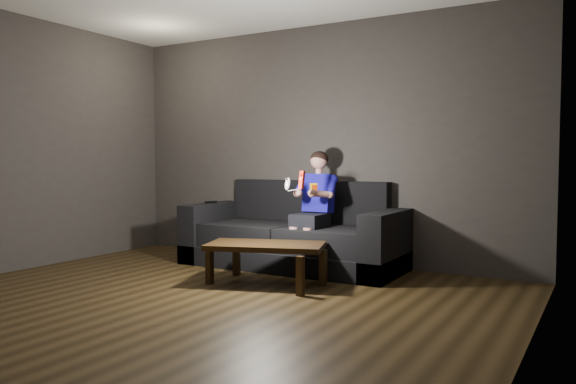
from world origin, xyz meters
The scene contains 9 objects.
floor centered at (0.00, 0.00, 0.00)m, with size 5.00×5.00×0.00m, color black.
back_wall centered at (0.00, 2.50, 1.35)m, with size 5.00×0.04×2.70m, color #36302F.
right_wall centered at (2.50, 0.00, 1.35)m, with size 0.04×5.00×2.70m, color #36302F.
sofa centered at (-0.08, 2.10, 0.30)m, with size 2.41×1.04×0.93m.
child centered at (0.20, 2.03, 0.76)m, with size 0.46×0.56×1.13m.
wii_remote_red centered at (0.28, 1.59, 0.97)m, with size 0.05×0.07×0.18m.
nunchuk_white centered at (0.12, 1.59, 0.93)m, with size 0.06×0.09×0.14m.
wii_remote_black centered at (-1.16, 2.01, 0.67)m, with size 0.08×0.16×0.03m.
coffee_table centered at (0.15, 1.14, 0.34)m, with size 1.19×0.85×0.39m.
Camera 1 is at (2.92, -3.26, 1.16)m, focal length 35.00 mm.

